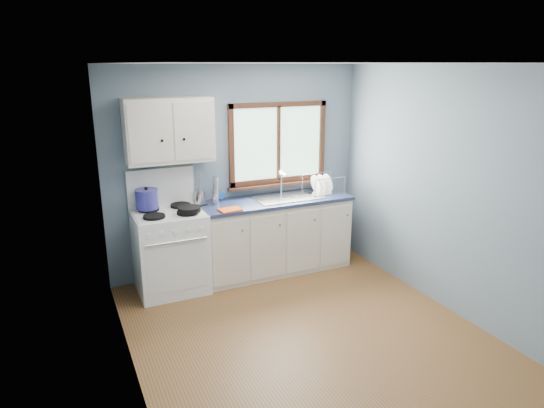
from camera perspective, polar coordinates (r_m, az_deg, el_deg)
name	(u,v)px	position (r m, az deg, el deg)	size (l,w,h in m)	color
floor	(306,333)	(4.86, 4.01, -14.94)	(3.20, 3.60, 0.02)	brown
ceiling	(312,62)	(4.16, 4.71, 16.32)	(3.20, 3.60, 0.02)	white
wall_back	(237,170)	(5.94, -4.10, 4.02)	(3.20, 0.02, 2.50)	slate
wall_front	(462,292)	(2.99, 21.45, -9.61)	(3.20, 0.02, 2.50)	slate
wall_left	(123,234)	(3.87, -17.13, -3.37)	(0.02, 3.60, 2.50)	slate
wall_right	(446,190)	(5.29, 19.83, 1.57)	(0.02, 3.60, 2.50)	slate
gas_range	(170,249)	(5.59, -11.89, -5.18)	(0.76, 0.69, 1.36)	white
base_cabinets	(275,239)	(6.02, 0.30, -4.09)	(1.85, 0.60, 0.88)	beige
countertop	(275,201)	(5.87, 0.32, 0.40)	(1.89, 0.64, 0.04)	#1C2644
sink	(288,202)	(5.96, 1.88, 0.21)	(0.84, 0.46, 0.44)	silver
window	(278,149)	(6.07, 0.76, 6.48)	(1.36, 0.10, 1.03)	#9EC6A8
upper_cabinets	(169,130)	(5.43, -12.02, 8.46)	(0.95, 0.35, 0.70)	beige
skillet	(189,209)	(5.31, -9.69, -0.59)	(0.40, 0.33, 0.05)	black
stockpot	(147,199)	(5.49, -14.51, 0.60)	(0.26, 0.26, 0.25)	navy
utensil_crock	(200,196)	(5.73, -8.46, 0.90)	(0.17, 0.17, 0.40)	silver
thermos	(215,190)	(5.65, -6.69, 1.60)	(0.08, 0.08, 0.33)	silver
soap_bottle	(222,189)	(5.81, -5.95, 1.71)	(0.10, 0.10, 0.27)	#144BA4
dish_towel	(230,210)	(5.43, -4.96, -0.68)	(0.24, 0.17, 0.02)	#E0551C
dish_rack	(322,188)	(6.19, 5.95, 1.93)	(0.46, 0.35, 0.23)	silver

